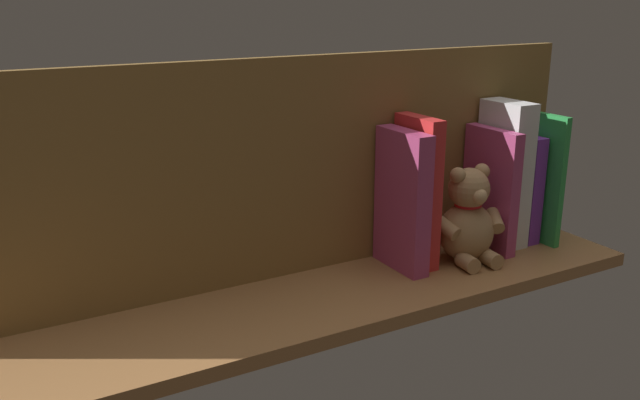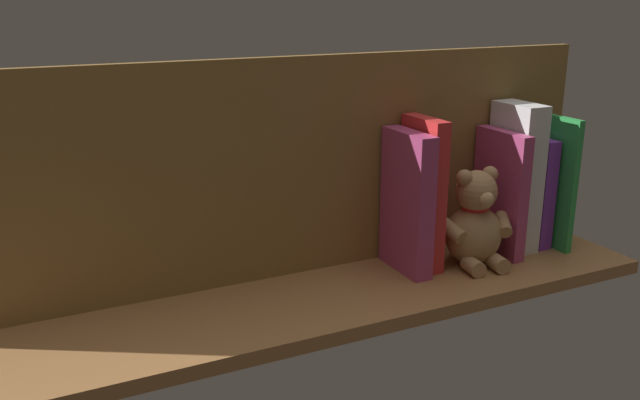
# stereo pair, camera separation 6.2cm
# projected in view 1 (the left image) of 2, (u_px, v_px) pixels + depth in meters

# --- Properties ---
(ground_plane) EXTENTS (1.11, 0.24, 0.02)m
(ground_plane) POSITION_uv_depth(u_px,v_px,m) (320.00, 300.00, 1.06)
(ground_plane) COLOR #9E6B3D
(shelf_back_panel) EXTENTS (1.11, 0.02, 0.35)m
(shelf_back_panel) POSITION_uv_depth(u_px,v_px,m) (290.00, 169.00, 1.08)
(shelf_back_panel) COLOR olive
(shelf_back_panel) RESTS_ON ground_plane
(book_0) EXTENTS (0.01, 0.13, 0.24)m
(book_0) POSITION_uv_depth(u_px,v_px,m) (536.00, 177.00, 1.26)
(book_0) COLOR green
(book_0) RESTS_ON ground_plane
(book_1) EXTENTS (0.03, 0.10, 0.20)m
(book_1) POSITION_uv_depth(u_px,v_px,m) (519.00, 187.00, 1.27)
(book_1) COLOR purple
(book_1) RESTS_ON ground_plane
(dictionary_thick_white) EXTENTS (0.05, 0.10, 0.26)m
(dictionary_thick_white) POSITION_uv_depth(u_px,v_px,m) (504.00, 174.00, 1.24)
(dictionary_thick_white) COLOR silver
(dictionary_thick_white) RESTS_ON ground_plane
(book_2) EXTENTS (0.02, 0.12, 0.22)m
(book_2) POSITION_uv_depth(u_px,v_px,m) (490.00, 190.00, 1.21)
(book_2) COLOR #B23F72
(book_2) RESTS_ON ground_plane
(teddy_bear) EXTENTS (0.14, 0.12, 0.17)m
(teddy_bear) POSITION_uv_depth(u_px,v_px,m) (468.00, 219.00, 1.17)
(teddy_bear) COLOR tan
(teddy_bear) RESTS_ON ground_plane
(book_3) EXTENTS (0.03, 0.10, 0.25)m
(book_3) POSITION_uv_depth(u_px,v_px,m) (417.00, 191.00, 1.14)
(book_3) COLOR red
(book_3) RESTS_ON ground_plane
(book_4) EXTENTS (0.03, 0.12, 0.24)m
(book_4) POSITION_uv_depth(u_px,v_px,m) (402.00, 201.00, 1.12)
(book_4) COLOR #B23F72
(book_4) RESTS_ON ground_plane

